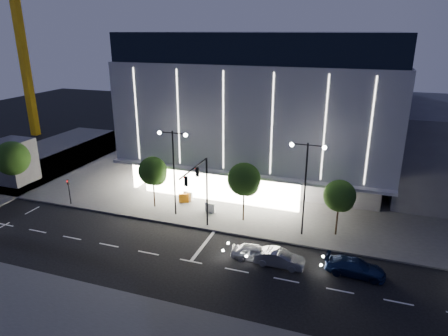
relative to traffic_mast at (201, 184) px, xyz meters
name	(u,v)px	position (x,y,z in m)	size (l,w,h in m)	color
ground	(177,248)	(-1.00, -3.34, -5.03)	(160.00, 160.00, 0.00)	black
sidewalk_museum	(286,169)	(4.00, 20.66, -4.95)	(70.00, 40.00, 0.15)	#474747
sidewalk_west	(6,173)	(-31.00, 6.66, -4.95)	(16.00, 50.00, 0.15)	#474747
museum	(271,104)	(1.98, 18.97, 4.25)	(30.00, 25.80, 18.00)	#4C4C51
traffic_mast	(201,184)	(0.00, 0.00, 0.00)	(0.33, 5.89, 7.07)	black
street_lamp_west	(174,161)	(-4.00, 2.66, 0.93)	(3.16, 0.36, 9.00)	black
street_lamp_east	(306,176)	(9.00, 2.66, 0.93)	(3.16, 0.36, 9.00)	black
ped_signal_far	(69,189)	(-16.00, 1.16, -3.14)	(0.22, 0.24, 3.00)	black
tower_crane	(22,15)	(-41.92, 24.66, 15.48)	(32.00, 2.00, 28.50)	gold
tree_left	(153,172)	(-6.97, 3.68, -0.99)	(3.02, 3.02, 5.72)	black
tree_mid	(244,181)	(3.03, 3.68, -0.69)	(3.25, 3.25, 6.15)	black
tree_right	(340,197)	(12.03, 3.68, -1.14)	(2.91, 2.91, 5.51)	black
car_lead	(254,252)	(5.89, -2.81, -4.37)	(1.56, 3.88, 1.32)	#AAABB1
car_second	(279,258)	(8.04, -3.02, -4.36)	(1.42, 4.07, 1.34)	#919598
car_third	(355,267)	(13.92, -2.31, -4.36)	(1.87, 4.59, 1.33)	#132249
barrier_a	(184,198)	(-4.46, 5.63, -4.38)	(1.10, 0.25, 1.00)	#CD6B0B
barrier_b	(188,196)	(-4.25, 6.33, -4.38)	(1.10, 0.25, 1.00)	silver
barrier_d	(210,208)	(-0.81, 4.29, -4.38)	(1.10, 0.25, 1.00)	silver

